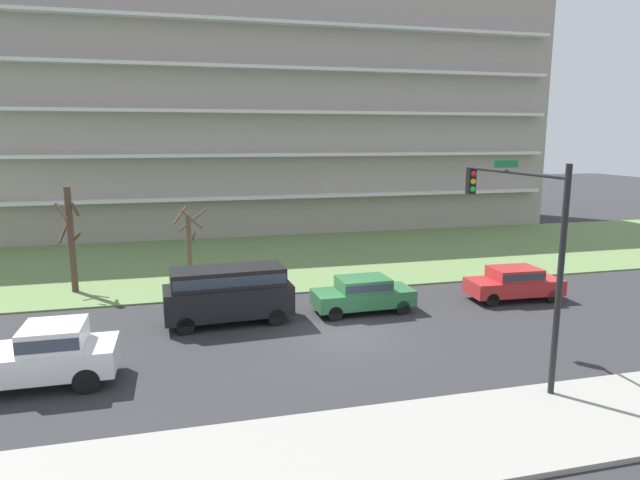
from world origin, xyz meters
The scene contains 11 objects.
ground centered at (0.00, 0.00, 0.00)m, with size 160.00×160.00×0.00m, color #2D2D30.
sidewalk_curb_near centered at (0.00, -8.00, 0.07)m, with size 80.00×4.00×0.15m, color #99968E.
grass_lawn_strip centered at (0.00, 14.00, 0.04)m, with size 80.00×16.00×0.08m, color #66844C.
apartment_building centered at (0.00, 27.42, 9.47)m, with size 49.08×11.80×18.94m.
tree_far_left centered at (-11.39, 8.90, 2.76)m, with size 1.13×1.22×5.30m.
tree_left centered at (-5.77, 9.88, 2.14)m, with size 1.85×1.86×4.03m.
van_black_near_left centered at (-4.37, 2.50, 1.40)m, with size 5.30×2.26×2.36m.
sedan_red_center_left centered at (9.05, 2.50, 0.87)m, with size 4.48×2.00×1.57m.
pickup_white_center_right centered at (-10.75, -2.00, 1.02)m, with size 5.40×2.01×1.95m.
sedan_green_near_right centered at (1.51, 2.50, 0.87)m, with size 4.45×1.92×1.57m.
traffic_signal_mast centered at (4.32, -4.78, 4.72)m, with size 0.90×5.63×6.92m.
Camera 1 is at (-6.09, -19.65, 7.64)m, focal length 30.83 mm.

